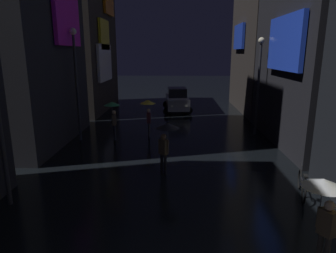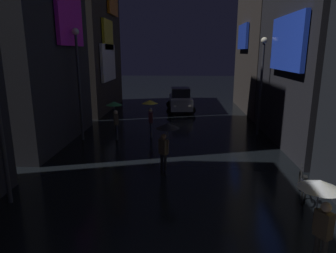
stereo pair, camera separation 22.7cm
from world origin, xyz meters
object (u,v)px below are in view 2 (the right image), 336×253
at_px(bicycle_parked_at_storefront, 302,186).
at_px(car_distant, 180,100).
at_px(pedestrian_far_right_green, 115,110).
at_px(pedestrian_near_crossing_black, 166,134).
at_px(streetlamp_right_far, 262,75).
at_px(streetlamp_left_far, 78,73).
at_px(pedestrian_foreground_left_yellow, 150,108).
at_px(pedestrian_midstreet_left_clear, 321,200).

height_order(bicycle_parked_at_storefront, car_distant, car_distant).
distance_m(pedestrian_far_right_green, car_distant, 9.16).
bearing_deg(pedestrian_near_crossing_black, streetlamp_right_far, 50.92).
height_order(car_distant, streetlamp_left_far, streetlamp_left_far).
xyz_separation_m(pedestrian_foreground_left_yellow, car_distant, (1.64, 7.78, -0.74)).
relative_size(pedestrian_midstreet_left_clear, bicycle_parked_at_storefront, 1.20).
bearing_deg(bicycle_parked_at_storefront, pedestrian_near_crossing_black, 160.50).
height_order(bicycle_parked_at_storefront, streetlamp_left_far, streetlamp_left_far).
relative_size(pedestrian_near_crossing_black, bicycle_parked_at_storefront, 1.20).
height_order(pedestrian_near_crossing_black, car_distant, pedestrian_near_crossing_black).
bearing_deg(pedestrian_foreground_left_yellow, streetlamp_right_far, 6.20).
bearing_deg(car_distant, bicycle_parked_at_storefront, -74.16).
height_order(pedestrian_near_crossing_black, streetlamp_right_far, streetlamp_right_far).
xyz_separation_m(bicycle_parked_at_storefront, car_distant, (-4.25, 14.99, 0.54)).
distance_m(car_distant, streetlamp_right_far, 8.86).
distance_m(pedestrian_midstreet_left_clear, pedestrian_far_right_green, 12.10).
height_order(pedestrian_foreground_left_yellow, bicycle_parked_at_storefront, pedestrian_foreground_left_yellow).
relative_size(pedestrian_foreground_left_yellow, car_distant, 0.50).
bearing_deg(bicycle_parked_at_storefront, pedestrian_midstreet_left_clear, -106.81).
bearing_deg(bicycle_parked_at_storefront, pedestrian_foreground_left_yellow, 129.30).
relative_size(pedestrian_near_crossing_black, pedestrian_far_right_green, 1.00).
height_order(streetlamp_right_far, streetlamp_left_far, streetlamp_left_far).
xyz_separation_m(pedestrian_far_right_green, streetlamp_right_far, (8.19, 1.32, 1.80)).
bearing_deg(streetlamp_right_far, car_distant, 123.27).
height_order(pedestrian_far_right_green, car_distant, pedestrian_far_right_green).
xyz_separation_m(pedestrian_near_crossing_black, streetlamp_left_far, (-4.93, 4.68, 2.02)).
bearing_deg(streetlamp_left_far, pedestrian_far_right_green, 7.53).
bearing_deg(pedestrian_near_crossing_black, streetlamp_left_far, 136.53).
relative_size(bicycle_parked_at_storefront, streetlamp_right_far, 0.32).
relative_size(pedestrian_near_crossing_black, pedestrian_foreground_left_yellow, 1.00).
distance_m(pedestrian_near_crossing_black, pedestrian_far_right_green, 5.83).
relative_size(pedestrian_foreground_left_yellow, streetlamp_right_far, 0.38).
distance_m(pedestrian_midstreet_left_clear, car_distant, 18.76).
bearing_deg(streetlamp_right_far, bicycle_parked_at_storefront, -92.93).
bearing_deg(pedestrian_midstreet_left_clear, bicycle_parked_at_storefront, 73.19).
xyz_separation_m(pedestrian_near_crossing_black, pedestrian_foreground_left_yellow, (-1.23, 5.55, 0.00)).
bearing_deg(pedestrian_foreground_left_yellow, pedestrian_near_crossing_black, -77.47).
bearing_deg(streetlamp_left_far, pedestrian_foreground_left_yellow, 13.32).
relative_size(pedestrian_foreground_left_yellow, streetlamp_left_far, 0.36).
height_order(pedestrian_midstreet_left_clear, streetlamp_right_far, streetlamp_right_far).
relative_size(bicycle_parked_at_storefront, car_distant, 0.42).
relative_size(pedestrian_near_crossing_black, car_distant, 0.50).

